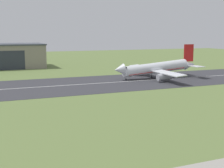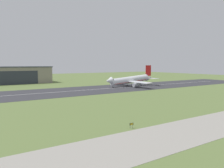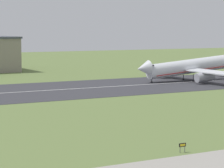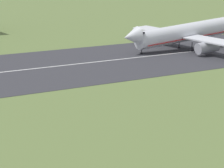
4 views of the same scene
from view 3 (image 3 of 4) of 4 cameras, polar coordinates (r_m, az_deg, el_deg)
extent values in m
plane|color=olive|center=(109.04, -5.37, -4.67)|extent=(668.31, 668.31, 0.00)
cylinder|color=silver|center=(206.56, 8.27, 1.87)|extent=(36.33, 6.56, 8.41)
cone|color=silver|center=(195.53, 3.38, 1.69)|extent=(5.53, 5.64, 5.88)
cube|color=black|center=(196.84, 4.07, 2.03)|extent=(1.27, 4.70, 0.53)
cube|color=red|center=(206.68, 8.27, 1.45)|extent=(32.32, 6.16, 2.85)
cube|color=silver|center=(218.14, 5.93, 1.86)|extent=(6.39, 23.50, 0.87)
cylinder|color=#A8A8B2|center=(216.11, 5.94, 1.30)|extent=(7.49, 3.62, 3.98)
cube|color=silver|center=(194.64, 10.54, 1.30)|extent=(6.39, 23.50, 0.87)
cylinder|color=#A8A8B2|center=(195.60, 9.94, 0.76)|extent=(7.49, 3.62, 3.98)
cube|color=silver|center=(224.42, 11.57, 2.34)|extent=(5.47, 8.55, 0.24)
cylinder|color=black|center=(197.76, 4.29, 0.53)|extent=(0.24, 0.24, 2.77)
cylinder|color=black|center=(197.87, 4.29, 0.20)|extent=(0.84, 0.84, 0.44)
cylinder|color=black|center=(209.46, 7.69, 0.80)|extent=(0.24, 0.24, 2.77)
cylinder|color=black|center=(209.57, 7.69, 0.48)|extent=(0.84, 0.84, 0.44)
cylinder|color=black|center=(204.10, 8.74, 0.65)|extent=(0.24, 0.24, 2.77)
cylinder|color=black|center=(204.21, 8.73, 0.32)|extent=(0.84, 0.84, 0.44)
cylinder|color=#4C4C51|center=(87.42, 7.34, -7.05)|extent=(0.10, 0.10, 0.96)
cylinder|color=#4C4C51|center=(87.96, 7.83, -6.97)|extent=(0.10, 0.10, 0.96)
cube|color=black|center=(87.52, 7.59, -6.51)|extent=(1.33, 0.12, 0.60)
cube|color=yellow|center=(87.47, 7.62, -6.52)|extent=(1.01, 0.02, 0.36)
camera|label=1|loc=(47.46, 32.05, 8.98)|focal=50.00mm
camera|label=2|loc=(23.11, 2.75, 2.44)|focal=35.00mm
camera|label=4|loc=(40.04, -2.97, 15.20)|focal=85.00mm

